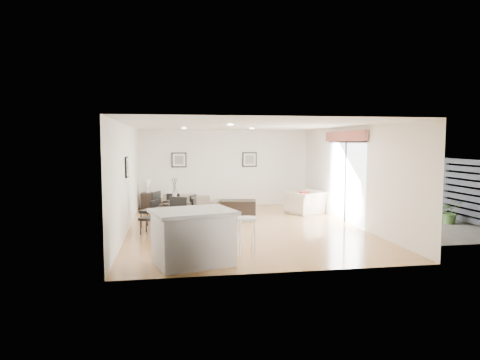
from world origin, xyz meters
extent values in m
plane|color=tan|center=(0.00, 0.00, 0.00)|extent=(8.00, 8.00, 0.00)
cube|color=white|center=(0.00, 4.00, 1.35)|extent=(6.00, 0.04, 2.70)
cube|color=white|center=(0.00, -4.00, 1.35)|extent=(6.00, 0.04, 2.70)
cube|color=white|center=(-3.00, 0.00, 1.35)|extent=(0.04, 8.00, 2.70)
cube|color=white|center=(3.00, 0.00, 1.35)|extent=(0.04, 8.00, 2.70)
cube|color=white|center=(0.00, 0.00, 2.70)|extent=(6.00, 8.00, 0.02)
imported|color=gray|center=(-1.27, 2.87, 0.30)|extent=(2.22, 1.54, 0.60)
imported|color=beige|center=(2.34, 1.88, 0.35)|extent=(1.41, 1.36, 0.71)
imported|color=#43632A|center=(5.75, -0.43, 0.33)|extent=(0.74, 0.69, 0.67)
imported|color=#43632A|center=(5.44, 0.78, 0.37)|extent=(0.52, 0.52, 0.73)
cube|color=black|center=(-1.81, -0.01, 0.64)|extent=(1.18, 1.76, 0.05)
cylinder|color=black|center=(-2.34, -0.65, 0.31)|extent=(0.06, 0.06, 0.62)
cylinder|color=black|center=(-1.97, 0.81, 0.31)|extent=(0.06, 0.06, 0.62)
cylinder|color=black|center=(-1.66, -0.82, 0.31)|extent=(0.06, 0.06, 0.62)
cylinder|color=black|center=(-1.29, 0.64, 0.31)|extent=(0.06, 0.06, 0.62)
cube|color=black|center=(-2.46, -0.41, 0.38)|extent=(0.51, 0.51, 0.07)
cube|color=black|center=(-2.31, -0.48, 0.62)|extent=(0.21, 0.37, 0.46)
cylinder|color=black|center=(-2.53, -0.21, 0.17)|extent=(0.03, 0.03, 0.35)
cylinder|color=black|center=(-2.26, -0.34, 0.17)|extent=(0.03, 0.03, 0.35)
cylinder|color=black|center=(-2.66, -0.48, 0.17)|extent=(0.03, 0.03, 0.35)
cylinder|color=black|center=(-2.38, -0.61, 0.17)|extent=(0.03, 0.03, 0.35)
cube|color=black|center=(-2.46, 0.40, 0.44)|extent=(0.58, 0.58, 0.08)
cube|color=black|center=(-2.29, 0.32, 0.71)|extent=(0.23, 0.42, 0.52)
cylinder|color=black|center=(-2.54, 0.62, 0.20)|extent=(0.03, 0.03, 0.40)
cylinder|color=black|center=(-2.23, 0.48, 0.20)|extent=(0.03, 0.03, 0.40)
cylinder|color=black|center=(-2.68, 0.31, 0.20)|extent=(0.03, 0.03, 0.40)
cylinder|color=black|center=(-2.37, 0.17, 0.20)|extent=(0.03, 0.03, 0.40)
cube|color=black|center=(-1.17, -0.41, 0.40)|extent=(0.48, 0.48, 0.07)
cube|color=black|center=(-1.33, -0.37, 0.65)|extent=(0.15, 0.40, 0.47)
cylinder|color=black|center=(-1.06, -0.60, 0.18)|extent=(0.03, 0.03, 0.36)
cylinder|color=black|center=(-1.36, -0.52, 0.18)|extent=(0.03, 0.03, 0.36)
cylinder|color=black|center=(-0.98, -0.30, 0.18)|extent=(0.03, 0.03, 0.36)
cylinder|color=black|center=(-1.28, -0.22, 0.18)|extent=(0.03, 0.03, 0.36)
cube|color=black|center=(-1.17, 0.40, 0.38)|extent=(0.50, 0.50, 0.07)
cube|color=black|center=(-1.32, 0.46, 0.62)|extent=(0.20, 0.36, 0.45)
cylinder|color=black|center=(-1.09, 0.20, 0.17)|extent=(0.03, 0.03, 0.35)
cylinder|color=black|center=(-1.36, 0.32, 0.17)|extent=(0.03, 0.03, 0.35)
cylinder|color=black|center=(-0.97, 0.47, 0.17)|extent=(0.03, 0.03, 0.35)
cylinder|color=black|center=(-1.24, 0.59, 0.17)|extent=(0.03, 0.03, 0.35)
cube|color=black|center=(-1.81, -1.08, 0.44)|extent=(0.58, 0.58, 0.08)
cube|color=black|center=(-1.73, -0.91, 0.71)|extent=(0.42, 0.24, 0.52)
cylinder|color=black|center=(-2.04, -1.16, 0.20)|extent=(0.03, 0.03, 0.40)
cylinder|color=black|center=(-1.89, -0.85, 0.20)|extent=(0.03, 0.03, 0.40)
cylinder|color=black|center=(-1.73, -1.31, 0.20)|extent=(0.03, 0.03, 0.40)
cylinder|color=black|center=(-1.59, -1.00, 0.20)|extent=(0.03, 0.03, 0.40)
cube|color=black|center=(-1.81, 1.07, 0.37)|extent=(0.43, 0.43, 0.07)
cube|color=black|center=(-1.84, 0.91, 0.61)|extent=(0.38, 0.11, 0.45)
cylinder|color=black|center=(-1.64, 1.19, 0.17)|extent=(0.03, 0.03, 0.34)
cylinder|color=black|center=(-1.69, 0.90, 0.17)|extent=(0.03, 0.03, 0.34)
cylinder|color=black|center=(-1.93, 1.24, 0.17)|extent=(0.03, 0.03, 0.34)
cylinder|color=black|center=(-1.98, 0.95, 0.17)|extent=(0.03, 0.03, 0.34)
cylinder|color=white|center=(-1.81, -0.01, 0.83)|extent=(0.11, 0.11, 0.33)
cylinder|color=black|center=(-1.53, -0.01, 0.68)|extent=(0.32, 0.32, 0.01)
cylinder|color=black|center=(-1.53, -0.01, 0.70)|extent=(0.17, 0.17, 0.05)
cylinder|color=black|center=(-1.73, 0.48, 0.68)|extent=(0.32, 0.32, 0.01)
cylinder|color=black|center=(-1.73, 0.48, 0.70)|extent=(0.17, 0.17, 0.05)
cylinder|color=black|center=(-2.04, 0.29, 0.68)|extent=(0.32, 0.32, 0.01)
cylinder|color=black|center=(-2.04, 0.29, 0.70)|extent=(0.17, 0.17, 0.05)
cylinder|color=black|center=(-2.04, -0.31, 0.68)|extent=(0.32, 0.32, 0.01)
cylinder|color=black|center=(-2.04, -0.31, 0.70)|extent=(0.17, 0.17, 0.05)
cylinder|color=black|center=(-1.73, -0.49, 0.68)|extent=(0.32, 0.32, 0.01)
cylinder|color=black|center=(-1.73, -0.49, 0.70)|extent=(0.17, 0.17, 0.05)
cube|color=black|center=(0.21, 2.18, 0.22)|extent=(1.18, 0.84, 0.43)
cube|color=black|center=(-2.66, 3.54, 0.29)|extent=(0.49, 0.49, 0.58)
cylinder|color=white|center=(-2.66, 3.54, 0.67)|extent=(0.10, 0.10, 0.19)
cone|color=silver|center=(-2.66, 3.54, 0.89)|extent=(0.23, 0.23, 0.25)
cube|color=#A81E15|center=(2.24, 1.78, 0.57)|extent=(0.33, 0.22, 0.32)
cube|color=white|center=(-1.52, -3.23, 0.47)|extent=(1.55, 1.32, 0.95)
cube|color=#B2B2B4|center=(-1.52, -3.23, 0.98)|extent=(1.69, 1.45, 0.07)
cylinder|color=white|center=(-0.52, -3.23, 0.82)|extent=(0.39, 0.39, 0.06)
cylinder|color=silver|center=(-0.39, -3.10, 0.41)|extent=(0.03, 0.03, 0.82)
cylinder|color=silver|center=(-0.65, -3.10, 0.41)|extent=(0.03, 0.03, 0.82)
cylinder|color=silver|center=(-0.65, -3.36, 0.41)|extent=(0.03, 0.03, 0.82)
cylinder|color=silver|center=(-0.39, -3.36, 0.41)|extent=(0.03, 0.03, 0.82)
cube|color=black|center=(-1.60, 3.97, 1.65)|extent=(0.52, 0.03, 0.52)
cube|color=white|center=(-1.60, 3.97, 1.65)|extent=(0.44, 0.04, 0.44)
cube|color=#565752|center=(-1.60, 3.97, 1.65)|extent=(0.30, 0.04, 0.30)
cube|color=black|center=(0.90, 3.97, 1.65)|extent=(0.52, 0.03, 0.52)
cube|color=white|center=(0.90, 3.97, 1.65)|extent=(0.44, 0.04, 0.44)
cube|color=#565752|center=(0.90, 3.97, 1.65)|extent=(0.30, 0.04, 0.30)
cube|color=black|center=(-2.97, -0.20, 1.65)|extent=(0.03, 0.52, 0.52)
cube|color=white|center=(-2.97, -0.20, 1.65)|extent=(0.04, 0.44, 0.44)
cube|color=#565752|center=(-2.97, -0.20, 1.65)|extent=(0.04, 0.30, 0.30)
cube|color=white|center=(2.98, 0.30, 1.12)|extent=(0.02, 2.40, 2.25)
cube|color=black|center=(2.96, 0.30, 1.12)|extent=(0.03, 0.05, 2.25)
cube|color=black|center=(2.96, 0.30, 2.27)|extent=(0.03, 2.50, 0.05)
cube|color=maroon|center=(2.92, 0.30, 2.43)|extent=(0.10, 2.70, 0.28)
plane|color=gray|center=(5.00, 0.30, 0.00)|extent=(6.00, 6.00, 0.00)
cube|color=#333335|center=(6.20, 0.30, 0.90)|extent=(0.08, 5.50, 1.80)
cube|color=brown|center=(6.05, 2.70, 1.00)|extent=(0.35, 0.35, 2.00)
camera|label=1|loc=(-1.93, -11.05, 2.25)|focal=32.00mm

